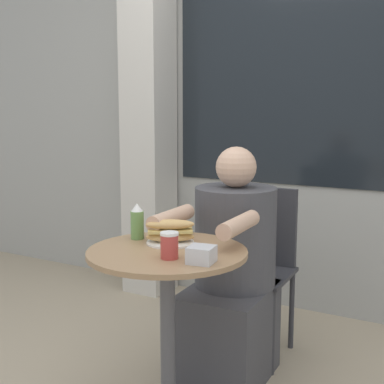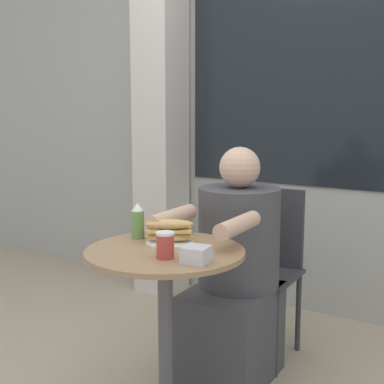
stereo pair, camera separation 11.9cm
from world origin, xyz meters
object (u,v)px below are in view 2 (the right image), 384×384
(cafe_table, at_px, (165,301))
(diner_chair, at_px, (265,255))
(seated_diner, at_px, (234,283))
(sandwich_on_plate, at_px, (169,233))
(drink_cup, at_px, (165,245))
(condiment_bottle, at_px, (138,221))

(cafe_table, relative_size, diner_chair, 0.86)
(seated_diner, relative_size, sandwich_on_plate, 5.44)
(diner_chair, relative_size, sandwich_on_plate, 4.25)
(sandwich_on_plate, distance_m, drink_cup, 0.22)
(drink_cup, bearing_deg, condiment_bottle, 146.17)
(diner_chair, bearing_deg, seated_diner, 88.17)
(seated_diner, distance_m, sandwich_on_plate, 0.54)
(seated_diner, xyz_separation_m, sandwich_on_plate, (-0.08, -0.42, 0.32))
(seated_diner, xyz_separation_m, condiment_bottle, (-0.24, -0.43, 0.35))
(diner_chair, xyz_separation_m, sandwich_on_plate, (-0.07, -0.78, 0.27))
(sandwich_on_plate, bearing_deg, condiment_bottle, -179.21)
(sandwich_on_plate, bearing_deg, seated_diner, 79.93)
(cafe_table, relative_size, sandwich_on_plate, 3.65)
(cafe_table, relative_size, seated_diner, 0.67)
(diner_chair, bearing_deg, cafe_table, 85.30)
(seated_diner, bearing_deg, condiment_bottle, 58.06)
(cafe_table, height_order, condiment_bottle, condiment_bottle)
(cafe_table, distance_m, drink_cup, 0.28)
(sandwich_on_plate, bearing_deg, drink_cup, -58.77)
(cafe_table, distance_m, condiment_bottle, 0.36)
(cafe_table, bearing_deg, condiment_bottle, 156.66)
(cafe_table, xyz_separation_m, sandwich_on_plate, (-0.04, 0.09, 0.25))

